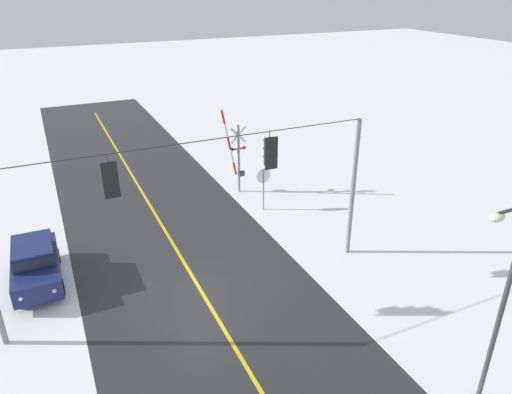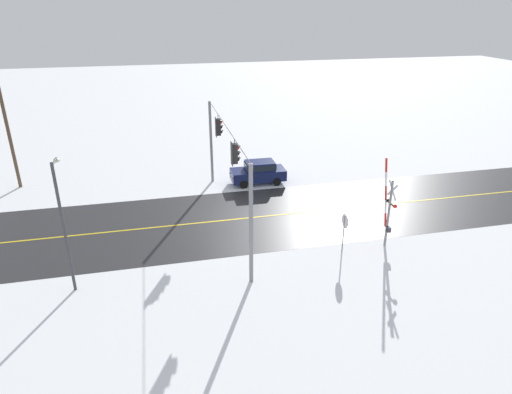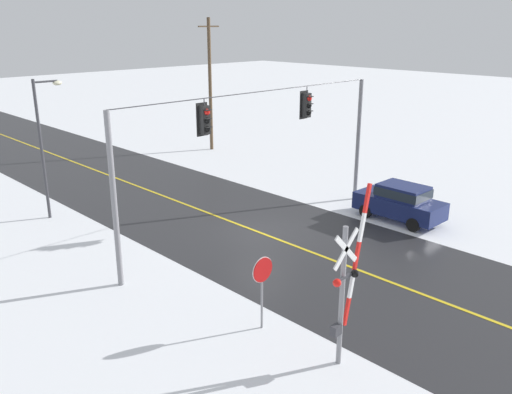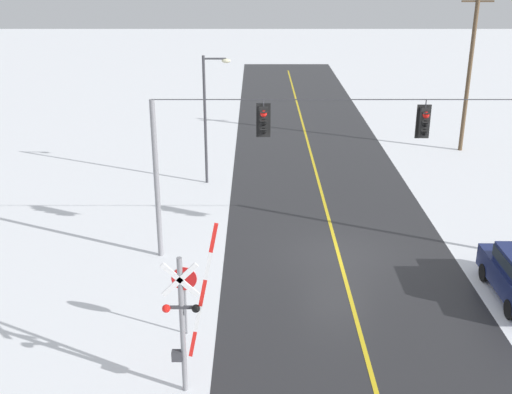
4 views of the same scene
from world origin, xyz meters
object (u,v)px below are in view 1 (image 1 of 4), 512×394
parked_car_navy (35,262)px  streetlamp_near (502,290)px  railroad_crossing (237,154)px  stop_sign (263,180)px

parked_car_navy → streetlamp_near: bearing=133.9°
railroad_crossing → parked_car_navy: bearing=24.0°
railroad_crossing → stop_sign: bearing=97.0°
stop_sign → parked_car_navy: bearing=10.8°
parked_car_navy → streetlamp_near: (-11.39, 11.86, 2.96)m
stop_sign → streetlamp_near: size_ratio=0.36×
stop_sign → railroad_crossing: 2.81m
stop_sign → streetlamp_near: 14.17m
stop_sign → parked_car_navy: (11.23, 2.13, -0.76)m
streetlamp_near → railroad_crossing: bearing=-88.3°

